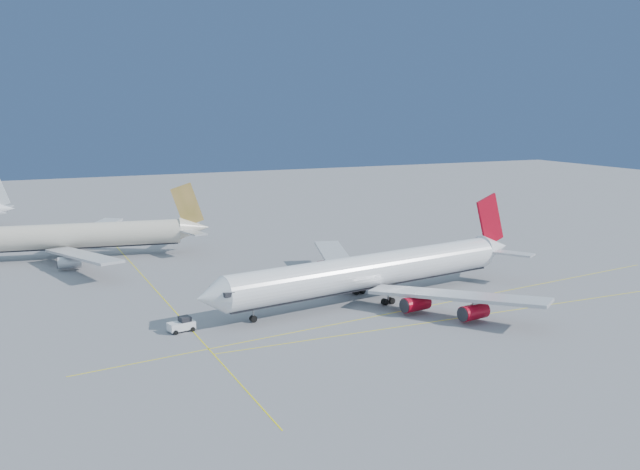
{
  "coord_description": "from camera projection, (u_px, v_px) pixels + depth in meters",
  "views": [
    {
      "loc": [
        -65.72,
        -105.75,
        33.96
      ],
      "look_at": [
        -4.11,
        28.9,
        7.0
      ],
      "focal_mm": 40.0,
      "sensor_mm": 36.0,
      "label": 1
    }
  ],
  "objects": [
    {
      "name": "ground",
      "position": [
        408.0,
        298.0,
        127.59
      ],
      "size": [
        500.0,
        500.0,
        0.0
      ],
      "primitive_type": "plane",
      "color": "slate",
      "rests_on": "ground"
    },
    {
      "name": "taxiway_lines",
      "position": [
        319.0,
        298.0,
        127.24
      ],
      "size": [
        118.86,
        140.0,
        0.02
      ],
      "color": "yellow",
      "rests_on": "ground"
    },
    {
      "name": "airliner_virgin",
      "position": [
        376.0,
        271.0,
        126.23
      ],
      "size": [
        68.49,
        60.86,
        16.95
      ],
      "rotation": [
        0.0,
        0.0,
        0.17
      ],
      "color": "white",
      "rests_on": "ground"
    },
    {
      "name": "airliner_etihad",
      "position": [
        70.0,
        236.0,
        159.94
      ],
      "size": [
        62.77,
        57.44,
        16.41
      ],
      "rotation": [
        0.0,
        0.0,
        -0.15
      ],
      "color": "beige",
      "rests_on": "ground"
    },
    {
      "name": "pushback_tug",
      "position": [
        182.0,
        325.0,
        108.58
      ],
      "size": [
        4.3,
        3.06,
        2.25
      ],
      "rotation": [
        0.0,
        0.0,
        0.19
      ],
      "color": "white",
      "rests_on": "ground"
    }
  ]
}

